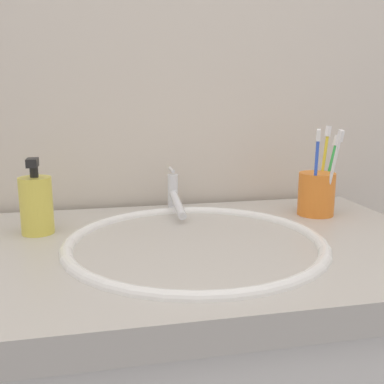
{
  "coord_description": "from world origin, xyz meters",
  "views": [
    {
      "loc": [
        -0.15,
        -0.77,
        1.18
      ],
      "look_at": [
        0.01,
        0.02,
        1.0
      ],
      "focal_mm": 41.7,
      "sensor_mm": 36.0,
      "label": 1
    }
  ],
  "objects_px": {
    "toothbrush_green": "(330,168)",
    "toothbrush_yellow": "(324,163)",
    "toothbrush_white": "(333,168)",
    "toothbrush_cup": "(316,194)",
    "soap_dispenser": "(36,204)",
    "toothbrush_blue": "(316,168)",
    "faucet": "(175,196)"
  },
  "relations": [
    {
      "from": "faucet",
      "to": "toothbrush_green",
      "type": "relative_size",
      "value": 0.96
    },
    {
      "from": "faucet",
      "to": "toothbrush_white",
      "type": "bearing_deg",
      "value": -20.95
    },
    {
      "from": "toothbrush_green",
      "to": "toothbrush_yellow",
      "type": "relative_size",
      "value": 0.9
    },
    {
      "from": "toothbrush_cup",
      "to": "soap_dispenser",
      "type": "height_order",
      "value": "soap_dispenser"
    },
    {
      "from": "faucet",
      "to": "toothbrush_white",
      "type": "height_order",
      "value": "toothbrush_white"
    },
    {
      "from": "toothbrush_cup",
      "to": "toothbrush_yellow",
      "type": "height_order",
      "value": "toothbrush_yellow"
    },
    {
      "from": "toothbrush_yellow",
      "to": "soap_dispenser",
      "type": "bearing_deg",
      "value": -175.86
    },
    {
      "from": "toothbrush_white",
      "to": "soap_dispenser",
      "type": "bearing_deg",
      "value": 177.55
    },
    {
      "from": "faucet",
      "to": "toothbrush_yellow",
      "type": "height_order",
      "value": "toothbrush_yellow"
    },
    {
      "from": "toothbrush_yellow",
      "to": "toothbrush_green",
      "type": "bearing_deg",
      "value": -41.11
    },
    {
      "from": "toothbrush_white",
      "to": "toothbrush_yellow",
      "type": "xyz_separation_m",
      "value": [
        0.02,
        0.07,
        0.0
      ]
    },
    {
      "from": "toothbrush_yellow",
      "to": "toothbrush_cup",
      "type": "bearing_deg",
      "value": -136.24
    },
    {
      "from": "toothbrush_yellow",
      "to": "soap_dispenser",
      "type": "xyz_separation_m",
      "value": [
        -0.63,
        -0.05,
        -0.06
      ]
    },
    {
      "from": "faucet",
      "to": "toothbrush_blue",
      "type": "distance_m",
      "value": 0.32
    },
    {
      "from": "toothbrush_green",
      "to": "soap_dispenser",
      "type": "distance_m",
      "value": 0.64
    },
    {
      "from": "faucet",
      "to": "toothbrush_yellow",
      "type": "xyz_separation_m",
      "value": [
        0.34,
        -0.05,
        0.07
      ]
    },
    {
      "from": "toothbrush_blue",
      "to": "faucet",
      "type": "bearing_deg",
      "value": 159.14
    },
    {
      "from": "toothbrush_green",
      "to": "toothbrush_blue",
      "type": "height_order",
      "value": "toothbrush_blue"
    },
    {
      "from": "toothbrush_cup",
      "to": "toothbrush_yellow",
      "type": "distance_m",
      "value": 0.08
    },
    {
      "from": "faucet",
      "to": "toothbrush_cup",
      "type": "xyz_separation_m",
      "value": [
        0.31,
        -0.08,
        0.01
      ]
    },
    {
      "from": "toothbrush_green",
      "to": "soap_dispenser",
      "type": "height_order",
      "value": "toothbrush_green"
    },
    {
      "from": "toothbrush_white",
      "to": "soap_dispenser",
      "type": "distance_m",
      "value": 0.61
    },
    {
      "from": "toothbrush_cup",
      "to": "toothbrush_yellow",
      "type": "xyz_separation_m",
      "value": [
        0.03,
        0.03,
        0.07
      ]
    },
    {
      "from": "faucet",
      "to": "toothbrush_white",
      "type": "xyz_separation_m",
      "value": [
        0.32,
        -0.12,
        0.07
      ]
    },
    {
      "from": "toothbrush_blue",
      "to": "toothbrush_cup",
      "type": "bearing_deg",
      "value": 56.5
    },
    {
      "from": "toothbrush_cup",
      "to": "toothbrush_yellow",
      "type": "bearing_deg",
      "value": 43.76
    },
    {
      "from": "toothbrush_white",
      "to": "toothbrush_blue",
      "type": "relative_size",
      "value": 1.0
    },
    {
      "from": "toothbrush_cup",
      "to": "faucet",
      "type": "bearing_deg",
      "value": 165.81
    },
    {
      "from": "toothbrush_green",
      "to": "toothbrush_white",
      "type": "xyz_separation_m",
      "value": [
        -0.03,
        -0.06,
        0.01
      ]
    },
    {
      "from": "toothbrush_cup",
      "to": "toothbrush_white",
      "type": "xyz_separation_m",
      "value": [
        0.01,
        -0.04,
        0.06
      ]
    },
    {
      "from": "toothbrush_white",
      "to": "toothbrush_cup",
      "type": "bearing_deg",
      "value": 104.29
    },
    {
      "from": "toothbrush_green",
      "to": "toothbrush_yellow",
      "type": "bearing_deg",
      "value": 138.89
    }
  ]
}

